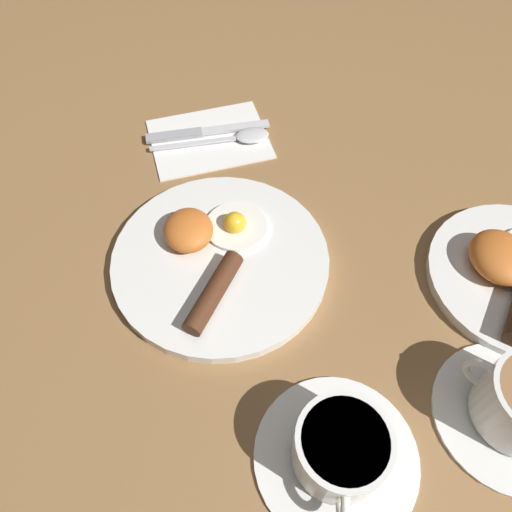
{
  "coord_description": "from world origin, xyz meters",
  "views": [
    {
      "loc": [
        0.36,
        -0.01,
        0.53
      ],
      "look_at": [
        0.01,
        0.04,
        0.03
      ],
      "focal_mm": 35.0,
      "sensor_mm": 36.0,
      "label": 1
    }
  ],
  "objects_px": {
    "teacup_near": "(340,451)",
    "spoon": "(240,137)",
    "breakfast_plate_near": "(218,257)",
    "knife": "(201,132)"
  },
  "relations": [
    {
      "from": "knife",
      "to": "spoon",
      "type": "xyz_separation_m",
      "value": [
        0.02,
        0.06,
        0.0
      ]
    },
    {
      "from": "breakfast_plate_near",
      "to": "teacup_near",
      "type": "bearing_deg",
      "value": 18.86
    },
    {
      "from": "breakfast_plate_near",
      "to": "spoon",
      "type": "relative_size",
      "value": 1.51
    },
    {
      "from": "teacup_near",
      "to": "knife",
      "type": "bearing_deg",
      "value": -170.26
    },
    {
      "from": "teacup_near",
      "to": "spoon",
      "type": "height_order",
      "value": "teacup_near"
    },
    {
      "from": "knife",
      "to": "spoon",
      "type": "relative_size",
      "value": 1.05
    },
    {
      "from": "knife",
      "to": "spoon",
      "type": "distance_m",
      "value": 0.06
    },
    {
      "from": "knife",
      "to": "breakfast_plate_near",
      "type": "bearing_deg",
      "value": -91.92
    },
    {
      "from": "breakfast_plate_near",
      "to": "knife",
      "type": "bearing_deg",
      "value": 179.39
    },
    {
      "from": "knife",
      "to": "teacup_near",
      "type": "bearing_deg",
      "value": -81.57
    }
  ]
}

